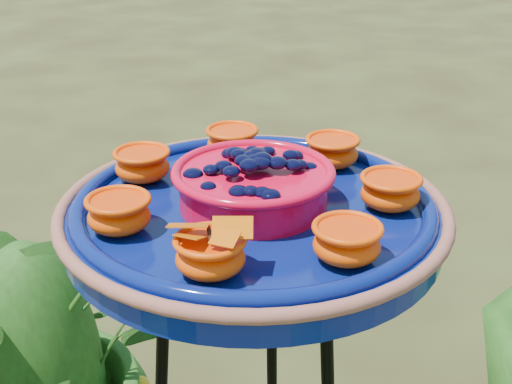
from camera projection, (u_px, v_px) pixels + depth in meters
feeder_dish at (253, 207)px, 0.91m from camera, size 0.53×0.53×0.11m
shrub_back_left at (36, 353)px, 1.57m from camera, size 0.98×0.97×0.82m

